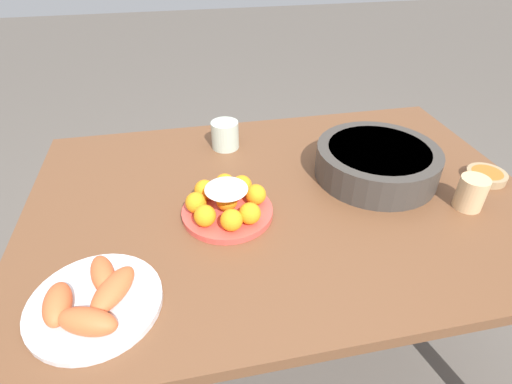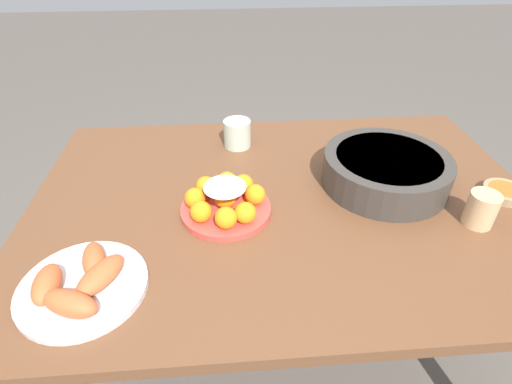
{
  "view_description": "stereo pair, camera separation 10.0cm",
  "coord_description": "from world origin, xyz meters",
  "px_view_note": "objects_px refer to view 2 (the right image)",
  "views": [
    {
      "loc": [
        -0.24,
        -0.82,
        1.33
      ],
      "look_at": [
        -0.08,
        -0.02,
        0.75
      ],
      "focal_mm": 28.0,
      "sensor_mm": 36.0,
      "label": 1
    },
    {
      "loc": [
        -0.14,
        -0.83,
        1.33
      ],
      "look_at": [
        -0.08,
        -0.02,
        0.75
      ],
      "focal_mm": 28.0,
      "sensor_mm": 36.0,
      "label": 2
    }
  ],
  "objects_px": {
    "seafood_platter": "(80,285)",
    "cup_near": "(481,209)",
    "cup_far": "(237,134)",
    "sauce_bowl": "(504,192)",
    "dining_table": "(283,224)",
    "cake_plate": "(225,201)",
    "serving_bowl": "(386,169)"
  },
  "relations": [
    {
      "from": "dining_table",
      "to": "serving_bowl",
      "type": "bearing_deg",
      "value": 8.54
    },
    {
      "from": "dining_table",
      "to": "cup_far",
      "type": "bearing_deg",
      "value": 110.91
    },
    {
      "from": "cake_plate",
      "to": "serving_bowl",
      "type": "relative_size",
      "value": 0.67
    },
    {
      "from": "dining_table",
      "to": "cake_plate",
      "type": "height_order",
      "value": "cake_plate"
    },
    {
      "from": "cake_plate",
      "to": "dining_table",
      "type": "bearing_deg",
      "value": 16.6
    },
    {
      "from": "seafood_platter",
      "to": "cup_near",
      "type": "relative_size",
      "value": 2.99
    },
    {
      "from": "cup_near",
      "to": "cup_far",
      "type": "bearing_deg",
      "value": 142.38
    },
    {
      "from": "dining_table",
      "to": "sauce_bowl",
      "type": "distance_m",
      "value": 0.59
    },
    {
      "from": "dining_table",
      "to": "sauce_bowl",
      "type": "relative_size",
      "value": 12.41
    },
    {
      "from": "dining_table",
      "to": "serving_bowl",
      "type": "distance_m",
      "value": 0.31
    },
    {
      "from": "seafood_platter",
      "to": "cup_far",
      "type": "distance_m",
      "value": 0.66
    },
    {
      "from": "dining_table",
      "to": "seafood_platter",
      "type": "relative_size",
      "value": 5.18
    },
    {
      "from": "seafood_platter",
      "to": "cup_near",
      "type": "height_order",
      "value": "cup_near"
    },
    {
      "from": "sauce_bowl",
      "to": "cup_far",
      "type": "xyz_separation_m",
      "value": [
        -0.69,
        0.33,
        0.03
      ]
    },
    {
      "from": "serving_bowl",
      "to": "cup_near",
      "type": "distance_m",
      "value": 0.25
    },
    {
      "from": "serving_bowl",
      "to": "sauce_bowl",
      "type": "distance_m",
      "value": 0.31
    },
    {
      "from": "seafood_platter",
      "to": "sauce_bowl",
      "type": "bearing_deg",
      "value": 13.37
    },
    {
      "from": "seafood_platter",
      "to": "cup_near",
      "type": "distance_m",
      "value": 0.9
    },
    {
      "from": "seafood_platter",
      "to": "serving_bowl",
      "type": "bearing_deg",
      "value": 24.03
    },
    {
      "from": "cake_plate",
      "to": "serving_bowl",
      "type": "distance_m",
      "value": 0.44
    },
    {
      "from": "cup_far",
      "to": "cup_near",
      "type": "bearing_deg",
      "value": -37.62
    },
    {
      "from": "seafood_platter",
      "to": "cup_far",
      "type": "relative_size",
      "value": 2.96
    },
    {
      "from": "dining_table",
      "to": "cup_far",
      "type": "distance_m",
      "value": 0.34
    },
    {
      "from": "dining_table",
      "to": "sauce_bowl",
      "type": "xyz_separation_m",
      "value": [
        0.57,
        -0.04,
        0.1
      ]
    },
    {
      "from": "cup_near",
      "to": "seafood_platter",
      "type": "bearing_deg",
      "value": -171.01
    },
    {
      "from": "dining_table",
      "to": "cake_plate",
      "type": "distance_m",
      "value": 0.2
    },
    {
      "from": "cup_near",
      "to": "dining_table",
      "type": "bearing_deg",
      "value": 162.69
    },
    {
      "from": "cup_far",
      "to": "dining_table",
      "type": "bearing_deg",
      "value": -69.09
    },
    {
      "from": "serving_bowl",
      "to": "seafood_platter",
      "type": "distance_m",
      "value": 0.79
    },
    {
      "from": "cup_near",
      "to": "cup_far",
      "type": "xyz_separation_m",
      "value": [
        -0.56,
        0.43,
        0.0
      ]
    },
    {
      "from": "sauce_bowl",
      "to": "seafood_platter",
      "type": "height_order",
      "value": "seafood_platter"
    },
    {
      "from": "cup_near",
      "to": "cake_plate",
      "type": "bearing_deg",
      "value": 171.21
    }
  ]
}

